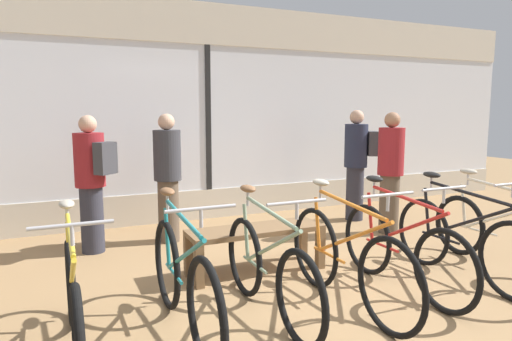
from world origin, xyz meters
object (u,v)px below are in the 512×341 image
object	(u,v)px
bicycle_far_right	(500,233)
customer_near_rack	(390,171)
bicycle_center	(347,260)
display_bench	(256,236)
bicycle_right	(462,241)
customer_by_window	(357,161)
bicycle_center_right	(401,249)
bicycle_left	(183,281)
bicycle_far_left	(74,301)
customer_mid_floor	(168,176)
bicycle_center_left	(268,270)
customer_near_bench	(92,180)

from	to	relation	value
bicycle_far_right	customer_near_rack	world-z (taller)	customer_near_rack
bicycle_center	display_bench	world-z (taller)	bicycle_center
bicycle_right	bicycle_far_right	world-z (taller)	bicycle_right
bicycle_far_right	customer_by_window	distance (m)	2.44
bicycle_center	bicycle_center_right	bearing A→B (deg)	7.45
bicycle_left	bicycle_center_right	size ratio (longest dim) A/B	1.04
bicycle_far_left	bicycle_right	xyz separation A→B (m)	(3.50, -0.10, 0.02)
bicycle_far_left	customer_mid_floor	bearing A→B (deg)	62.85
bicycle_right	customer_by_window	bearing A→B (deg)	76.84
bicycle_center	bicycle_center_right	world-z (taller)	bicycle_center
customer_near_rack	bicycle_center_left	bearing A→B (deg)	-148.22
display_bench	customer_mid_floor	distance (m)	1.62
bicycle_left	bicycle_center_right	bearing A→B (deg)	-0.73
bicycle_far_right	customer_near_rack	xyz separation A→B (m)	(-0.10, 1.59, 0.47)
customer_near_rack	customer_by_window	xyz separation A→B (m)	(0.04, 0.79, 0.04)
bicycle_center_right	customer_mid_floor	world-z (taller)	customer_mid_floor
bicycle_center	customer_mid_floor	xyz separation A→B (m)	(-0.90, 2.53, 0.43)
bicycle_far_right	bicycle_center_right	bearing A→B (deg)	-178.60
bicycle_far_left	bicycle_center	xyz separation A→B (m)	(2.12, -0.14, 0.04)
bicycle_center_left	customer_near_bench	xyz separation A→B (m)	(-1.12, 2.34, 0.47)
customer_by_window	customer_mid_floor	bearing A→B (deg)	179.38
customer_near_rack	customer_mid_floor	world-z (taller)	customer_near_rack
bicycle_far_left	bicycle_center_right	size ratio (longest dim) A/B	0.96
bicycle_far_left	bicycle_right	bearing A→B (deg)	-1.71
bicycle_left	customer_by_window	bearing A→B (deg)	35.70
bicycle_left	customer_near_bench	bearing A→B (deg)	100.29
bicycle_far_left	bicycle_far_right	size ratio (longest dim) A/B	0.94
bicycle_center_left	display_bench	xyz separation A→B (m)	(0.33, 0.97, -0.01)
bicycle_center	customer_near_bench	bearing A→B (deg)	126.28
bicycle_left	customer_near_bench	distance (m)	2.42
customer_near_rack	customer_by_window	size ratio (longest dim) A/B	0.98
bicycle_far_left	display_bench	size ratio (longest dim) A/B	1.18
bicycle_center_right	bicycle_far_right	world-z (taller)	bicycle_center_right
bicycle_left	bicycle_far_right	bearing A→B (deg)	0.12
bicycle_center_right	bicycle_right	world-z (taller)	bicycle_right
bicycle_center	bicycle_center_left	bearing A→B (deg)	171.11
bicycle_center_left	bicycle_center_right	size ratio (longest dim) A/B	0.99
display_bench	customer_near_rack	world-z (taller)	customer_near_rack
bicycle_center	bicycle_center_right	size ratio (longest dim) A/B	1.04
bicycle_center_right	customer_near_rack	bearing A→B (deg)	52.47
bicycle_center_right	bicycle_right	xyz separation A→B (m)	(0.72, -0.05, 0.00)
bicycle_far_left	customer_near_rack	xyz separation A→B (m)	(4.03, 1.57, 0.48)
bicycle_far_left	bicycle_far_right	xyz separation A→B (m)	(4.13, -0.02, 0.01)
bicycle_center	bicycle_far_right	xyz separation A→B (m)	(2.01, 0.12, -0.03)
bicycle_far_right	bicycle_center_left	bearing A→B (deg)	-179.73
bicycle_far_right	customer_near_rack	size ratio (longest dim) A/B	1.08
customer_near_rack	customer_near_bench	distance (m)	3.78
bicycle_left	customer_near_rack	xyz separation A→B (m)	(3.28, 1.60, 0.44)
bicycle_right	bicycle_center	bearing A→B (deg)	-178.46
bicycle_center_right	customer_near_rack	xyz separation A→B (m)	(1.25, 1.62, 0.46)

